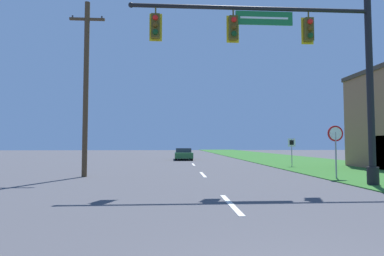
# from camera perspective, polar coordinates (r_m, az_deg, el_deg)

# --- Properties ---
(grass_verge_right) EXTENTS (10.00, 110.00, 0.04)m
(grass_verge_right) POSITION_cam_1_polar(r_m,az_deg,el_deg) (34.47, 17.16, -5.67)
(grass_verge_right) COLOR #2D6626
(grass_verge_right) RESTS_ON ground
(road_center_line) EXTENTS (0.16, 34.80, 0.01)m
(road_center_line) POSITION_cam_1_polar(r_m,az_deg,el_deg) (24.35, 0.27, -6.97)
(road_center_line) COLOR silver
(road_center_line) RESTS_ON ground
(signal_mast) EXTENTS (10.00, 0.47, 7.96)m
(signal_mast) POSITION_cam_1_polar(r_m,az_deg,el_deg) (13.18, 20.69, 11.94)
(signal_mast) COLOR black
(signal_mast) RESTS_ON grass_verge_right
(car_ahead) EXTENTS (1.84, 4.68, 1.19)m
(car_ahead) POSITION_cam_1_polar(r_m,az_deg,el_deg) (31.96, -1.65, -4.97)
(car_ahead) COLOR black
(car_ahead) RESTS_ON ground
(stop_sign) EXTENTS (0.76, 0.07, 2.50)m
(stop_sign) POSITION_cam_1_polar(r_m,az_deg,el_deg) (15.92, 25.67, -2.03)
(stop_sign) COLOR gray
(stop_sign) RESTS_ON grass_verge_right
(route_sign_post) EXTENTS (0.55, 0.06, 2.03)m
(route_sign_post) POSITION_cam_1_polar(r_m,az_deg,el_deg) (23.19, 18.45, -3.25)
(route_sign_post) COLOR gray
(route_sign_post) RESTS_ON grass_verge_right
(utility_pole_near) EXTENTS (1.80, 0.26, 9.07)m
(utility_pole_near) POSITION_cam_1_polar(r_m,az_deg,el_deg) (16.50, -19.55, 7.69)
(utility_pole_near) COLOR #4C3823
(utility_pole_near) RESTS_ON ground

